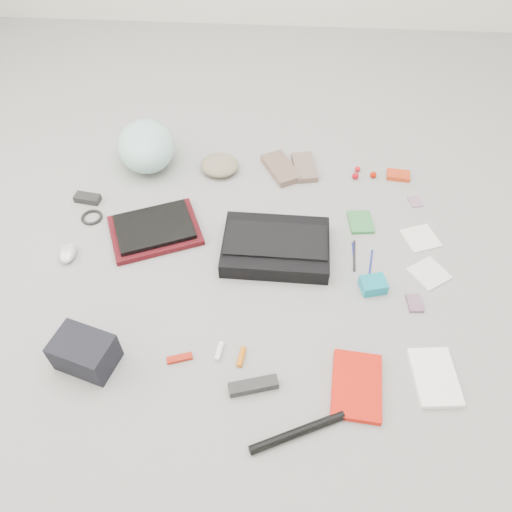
# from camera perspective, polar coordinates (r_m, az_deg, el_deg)

# --- Properties ---
(ground_plane) EXTENTS (4.00, 4.00, 0.00)m
(ground_plane) POSITION_cam_1_polar(r_m,az_deg,el_deg) (1.93, 0.00, -0.96)
(ground_plane) COLOR gray
(messenger_bag) EXTENTS (0.42, 0.30, 0.07)m
(messenger_bag) POSITION_cam_1_polar(r_m,az_deg,el_deg) (1.95, 2.27, 1.06)
(messenger_bag) COLOR black
(messenger_bag) RESTS_ON ground_plane
(bag_flap) EXTENTS (0.40, 0.19, 0.01)m
(bag_flap) POSITION_cam_1_polar(r_m,az_deg,el_deg) (1.92, 2.30, 1.84)
(bag_flap) COLOR black
(bag_flap) RESTS_ON messenger_bag
(laptop_sleeve) EXTENTS (0.42, 0.38, 0.02)m
(laptop_sleeve) POSITION_cam_1_polar(r_m,az_deg,el_deg) (2.08, -11.46, 2.88)
(laptop_sleeve) COLOR #4D0C12
(laptop_sleeve) RESTS_ON ground_plane
(laptop) EXTENTS (0.36, 0.32, 0.02)m
(laptop) POSITION_cam_1_polar(r_m,az_deg,el_deg) (2.06, -11.56, 3.30)
(laptop) COLOR black
(laptop) RESTS_ON laptop_sleeve
(bike_helmet) EXTENTS (0.34, 0.38, 0.19)m
(bike_helmet) POSITION_cam_1_polar(r_m,az_deg,el_deg) (2.36, -12.44, 12.19)
(bike_helmet) COLOR #A7E0DB
(bike_helmet) RESTS_ON ground_plane
(beanie) EXTENTS (0.21, 0.20, 0.06)m
(beanie) POSITION_cam_1_polar(r_m,az_deg,el_deg) (2.31, -4.17, 10.33)
(beanie) COLOR gray
(beanie) RESTS_ON ground_plane
(mitten_left) EXTENTS (0.19, 0.24, 0.03)m
(mitten_left) POSITION_cam_1_polar(r_m,az_deg,el_deg) (2.32, 2.86, 9.99)
(mitten_left) COLOR #745A4D
(mitten_left) RESTS_ON ground_plane
(mitten_right) EXTENTS (0.13, 0.20, 0.03)m
(mitten_right) POSITION_cam_1_polar(r_m,az_deg,el_deg) (2.33, 5.55, 10.06)
(mitten_right) COLOR #7B6155
(mitten_right) RESTS_ON ground_plane
(power_brick) EXTENTS (0.11, 0.06, 0.03)m
(power_brick) POSITION_cam_1_polar(r_m,az_deg,el_deg) (2.29, -18.70, 6.27)
(power_brick) COLOR black
(power_brick) RESTS_ON ground_plane
(cable_coil) EXTENTS (0.10, 0.10, 0.01)m
(cable_coil) POSITION_cam_1_polar(r_m,az_deg,el_deg) (2.21, -18.25, 4.24)
(cable_coil) COLOR black
(cable_coil) RESTS_ON ground_plane
(mouse) EXTENTS (0.07, 0.11, 0.04)m
(mouse) POSITION_cam_1_polar(r_m,az_deg,el_deg) (2.08, -20.72, 0.31)
(mouse) COLOR silver
(mouse) RESTS_ON ground_plane
(camera_bag) EXTENTS (0.22, 0.18, 0.12)m
(camera_bag) POSITION_cam_1_polar(r_m,az_deg,el_deg) (1.74, -18.98, -10.37)
(camera_bag) COLOR black
(camera_bag) RESTS_ON ground_plane
(multitool) EXTENTS (0.09, 0.05, 0.01)m
(multitool) POSITION_cam_1_polar(r_m,az_deg,el_deg) (1.72, -8.72, -11.48)
(multitool) COLOR #9D1808
(multitool) RESTS_ON ground_plane
(toiletry_tube_white) EXTENTS (0.03, 0.07, 0.02)m
(toiletry_tube_white) POSITION_cam_1_polar(r_m,az_deg,el_deg) (1.71, -4.22, -10.79)
(toiletry_tube_white) COLOR white
(toiletry_tube_white) RESTS_ON ground_plane
(toiletry_tube_orange) EXTENTS (0.03, 0.07, 0.02)m
(toiletry_tube_orange) POSITION_cam_1_polar(r_m,az_deg,el_deg) (1.70, -1.69, -11.46)
(toiletry_tube_orange) COLOR #CB610A
(toiletry_tube_orange) RESTS_ON ground_plane
(u_lock) EXTENTS (0.16, 0.08, 0.03)m
(u_lock) POSITION_cam_1_polar(r_m,az_deg,el_deg) (1.64, -0.30, -14.61)
(u_lock) COLOR black
(u_lock) RESTS_ON ground_plane
(bike_pump) EXTENTS (0.29, 0.15, 0.03)m
(bike_pump) POSITION_cam_1_polar(r_m,az_deg,el_deg) (1.59, 4.78, -19.45)
(bike_pump) COLOR black
(bike_pump) RESTS_ON ground_plane
(book_red) EXTENTS (0.18, 0.25, 0.02)m
(book_red) POSITION_cam_1_polar(r_m,az_deg,el_deg) (1.68, 11.43, -14.33)
(book_red) COLOR red
(book_red) RESTS_ON ground_plane
(book_white) EXTENTS (0.16, 0.22, 0.02)m
(book_white) POSITION_cam_1_polar(r_m,az_deg,el_deg) (1.76, 19.73, -12.90)
(book_white) COLOR white
(book_white) RESTS_ON ground_plane
(notepad) EXTENTS (0.11, 0.13, 0.01)m
(notepad) POSITION_cam_1_polar(r_m,az_deg,el_deg) (2.12, 11.86, 3.82)
(notepad) COLOR #307B3C
(notepad) RESTS_ON ground_plane
(pen_blue) EXTENTS (0.01, 0.13, 0.01)m
(pen_blue) POSITION_cam_1_polar(r_m,az_deg,el_deg) (1.99, 11.11, 0.06)
(pen_blue) COLOR navy
(pen_blue) RESTS_ON ground_plane
(pen_black) EXTENTS (0.02, 0.16, 0.01)m
(pen_black) POSITION_cam_1_polar(r_m,az_deg,el_deg) (1.99, 11.17, 0.04)
(pen_black) COLOR black
(pen_black) RESTS_ON ground_plane
(pen_navy) EXTENTS (0.03, 0.12, 0.01)m
(pen_navy) POSITION_cam_1_polar(r_m,az_deg,el_deg) (1.99, 13.00, -0.66)
(pen_navy) COLOR navy
(pen_navy) RESTS_ON ground_plane
(accordion_wallet) EXTENTS (0.11, 0.09, 0.05)m
(accordion_wallet) POSITION_cam_1_polar(r_m,az_deg,el_deg) (1.89, 13.25, -3.22)
(accordion_wallet) COLOR #0F8CA2
(accordion_wallet) RESTS_ON ground_plane
(card_deck) EXTENTS (0.06, 0.08, 0.01)m
(card_deck) POSITION_cam_1_polar(r_m,az_deg,el_deg) (1.90, 17.68, -5.16)
(card_deck) COLOR gray
(card_deck) RESTS_ON ground_plane
(napkin_top) EXTENTS (0.16, 0.16, 0.01)m
(napkin_top) POSITION_cam_1_polar(r_m,az_deg,el_deg) (2.12, 18.29, 1.94)
(napkin_top) COLOR silver
(napkin_top) RESTS_ON ground_plane
(napkin_bottom) EXTENTS (0.17, 0.17, 0.01)m
(napkin_bottom) POSITION_cam_1_polar(r_m,az_deg,el_deg) (2.01, 19.17, -1.89)
(napkin_bottom) COLOR silver
(napkin_bottom) RESTS_ON ground_plane
(lollipop_a) EXTENTS (0.04, 0.04, 0.03)m
(lollipop_a) POSITION_cam_1_polar(r_m,az_deg,el_deg) (2.32, 11.29, 8.95)
(lollipop_a) COLOR #A60510
(lollipop_a) RESTS_ON ground_plane
(lollipop_b) EXTENTS (0.03, 0.03, 0.03)m
(lollipop_b) POSITION_cam_1_polar(r_m,az_deg,el_deg) (2.36, 11.53, 9.71)
(lollipop_b) COLOR red
(lollipop_b) RESTS_ON ground_plane
(lollipop_c) EXTENTS (0.03, 0.03, 0.03)m
(lollipop_c) POSITION_cam_1_polar(r_m,az_deg,el_deg) (2.34, 13.26, 9.02)
(lollipop_c) COLOR #A91400
(lollipop_c) RESTS_ON ground_plane
(altoids_tin) EXTENTS (0.11, 0.08, 0.02)m
(altoids_tin) POSITION_cam_1_polar(r_m,az_deg,el_deg) (2.37, 15.94, 8.86)
(altoids_tin) COLOR red
(altoids_tin) RESTS_ON ground_plane
(stamp_sheet) EXTENTS (0.07, 0.07, 0.00)m
(stamp_sheet) POSITION_cam_1_polar(r_m,az_deg,el_deg) (2.28, 17.76, 5.92)
(stamp_sheet) COLOR gray
(stamp_sheet) RESTS_ON ground_plane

